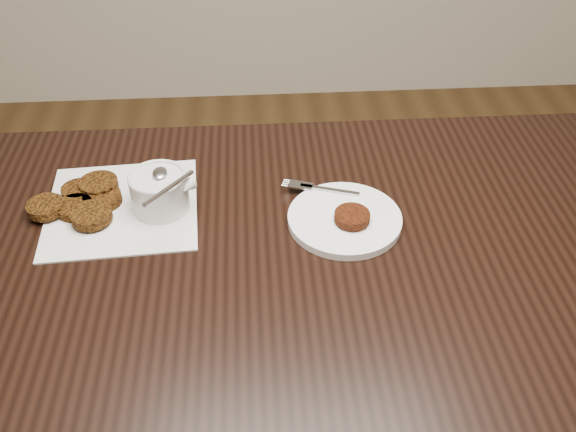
% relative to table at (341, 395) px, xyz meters
% --- Properties ---
extents(table, '(1.40, 0.90, 0.75)m').
position_rel_table_xyz_m(table, '(0.00, 0.00, 0.00)').
color(table, black).
rests_on(table, floor).
extents(napkin, '(0.29, 0.29, 0.00)m').
position_rel_table_xyz_m(napkin, '(-0.40, 0.17, 0.38)').
color(napkin, white).
rests_on(napkin, table).
extents(sauce_ramekin, '(0.14, 0.14, 0.14)m').
position_rel_table_xyz_m(sauce_ramekin, '(-0.33, 0.16, 0.45)').
color(sauce_ramekin, silver).
rests_on(sauce_ramekin, napkin).
extents(patty_cluster, '(0.27, 0.27, 0.02)m').
position_rel_table_xyz_m(patty_cluster, '(-0.47, 0.18, 0.39)').
color(patty_cluster, '#64350D').
rests_on(patty_cluster, napkin).
extents(plate_with_patty, '(0.26, 0.26, 0.03)m').
position_rel_table_xyz_m(plate_with_patty, '(-0.00, 0.10, 0.39)').
color(plate_with_patty, white).
rests_on(plate_with_patty, table).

